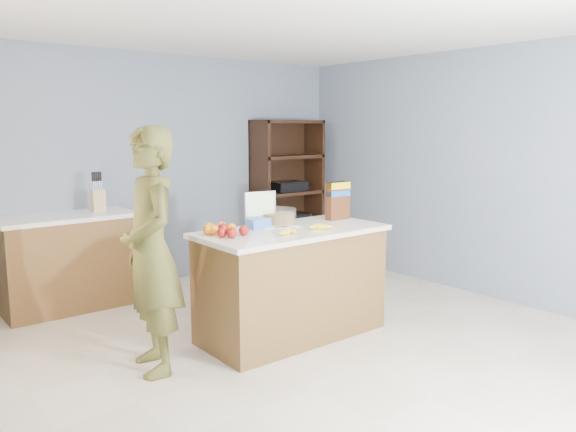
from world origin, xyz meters
TOP-DOWN VIEW (x-y plane):
  - floor at (0.00, 0.00)m, footprint 4.50×5.00m
  - walls at (0.00, 0.00)m, footprint 4.52×5.02m
  - counter_peninsula at (0.00, 0.30)m, footprint 1.56×0.76m
  - back_cabinet at (-1.20, 2.20)m, footprint 1.24×0.62m
  - shelving_unit at (1.55, 2.35)m, footprint 0.90×0.40m
  - person at (-1.18, 0.40)m, footprint 0.52×0.69m
  - knife_block at (-0.89, 2.19)m, footprint 0.12×0.10m
  - envelopes at (-0.02, 0.41)m, footprint 0.32×0.23m
  - bananas at (0.02, 0.15)m, footprint 0.54×0.19m
  - apples at (-0.56, 0.36)m, footprint 0.25×0.29m
  - oranges at (-0.57, 0.52)m, footprint 0.26×0.20m
  - blue_carton at (-0.19, 0.50)m, footprint 0.18×0.12m
  - salad_bowl at (0.07, 0.57)m, footprint 0.30×0.30m
  - tv at (-0.08, 0.63)m, footprint 0.28×0.12m
  - cereal_box at (0.62, 0.41)m, footprint 0.23×0.09m

SIDE VIEW (x-z plane):
  - floor at x=0.00m, z-range -0.01..0.01m
  - counter_peninsula at x=0.00m, z-range -0.03..0.87m
  - back_cabinet at x=-1.20m, z-range 0.00..0.90m
  - shelving_unit at x=1.55m, z-range -0.04..1.76m
  - person at x=-1.18m, z-range 0.00..1.73m
  - envelopes at x=-0.02m, z-range 0.90..0.90m
  - bananas at x=0.02m, z-range 0.90..0.94m
  - oranges at x=-0.57m, z-range 0.90..0.98m
  - apples at x=-0.56m, z-range 0.90..0.98m
  - blue_carton at x=-0.19m, z-range 0.90..0.98m
  - salad_bowl at x=0.07m, z-range 0.89..1.02m
  - knife_block at x=-0.89m, z-range 0.86..1.17m
  - tv at x=-0.08m, z-range 0.92..1.20m
  - cereal_box at x=0.62m, z-range 0.93..1.26m
  - walls at x=0.00m, z-range 0.40..2.91m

